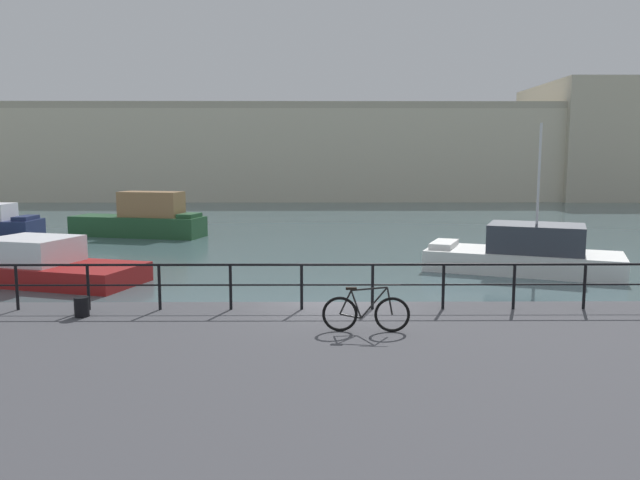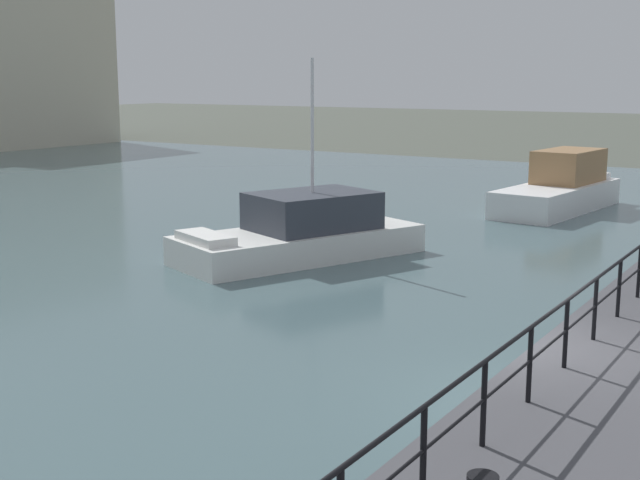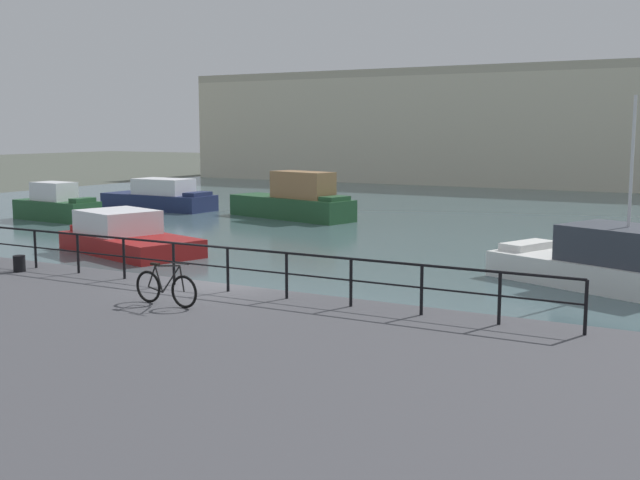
{
  "view_description": "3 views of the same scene",
  "coord_description": "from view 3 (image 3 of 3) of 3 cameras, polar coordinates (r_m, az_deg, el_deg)",
  "views": [
    {
      "loc": [
        -0.49,
        -14.74,
        4.57
      ],
      "look_at": [
        -0.33,
        6.13,
        1.8
      ],
      "focal_mm": 34.69,
      "sensor_mm": 36.0,
      "label": 1
    },
    {
      "loc": [
        -13.13,
        -4.19,
        5.4
      ],
      "look_at": [
        0.91,
        4.68,
        2.21
      ],
      "focal_mm": 47.96,
      "sensor_mm": 36.0,
      "label": 2
    },
    {
      "loc": [
        11.65,
        -15.62,
        4.9
      ],
      "look_at": [
        0.01,
        5.2,
        1.54
      ],
      "focal_mm": 43.91,
      "sensor_mm": 36.0,
      "label": 3
    }
  ],
  "objects": [
    {
      "name": "moored_small_launch",
      "position": [
        25.98,
        20.73,
        -1.62
      ],
      "size": [
        8.09,
        5.54,
        5.93
      ],
      "rotation": [
        0.0,
        0.0,
        2.76
      ],
      "color": "white",
      "rests_on": "water_basin"
    },
    {
      "name": "moored_blue_motorboat",
      "position": [
        49.42,
        -11.55,
        3.06
      ],
      "size": [
        7.45,
        2.67,
        1.92
      ],
      "rotation": [
        0.0,
        0.0,
        -0.02
      ],
      "color": "navy",
      "rests_on": "water_basin"
    },
    {
      "name": "quay_railing",
      "position": [
        20.17,
        -12.42,
        -0.92
      ],
      "size": [
        21.38,
        0.07,
        1.08
      ],
      "color": "black",
      "rests_on": "quay_promenade"
    },
    {
      "name": "moored_cabin_cruiser",
      "position": [
        45.07,
        -18.66,
        2.39
      ],
      "size": [
        5.27,
        2.31,
        2.07
      ],
      "rotation": [
        0.0,
        0.0,
        -0.08
      ],
      "color": "#23512D",
      "rests_on": "water_basin"
    },
    {
      "name": "parked_bicycle",
      "position": [
        17.44,
        -11.18,
        -3.44
      ],
      "size": [
        1.77,
        0.15,
        0.98
      ],
      "rotation": [
        0.0,
        0.0,
        -0.05
      ],
      "color": "black",
      "rests_on": "quay_promenade"
    },
    {
      "name": "water_basin",
      "position": [
        47.53,
        14.86,
        1.85
      ],
      "size": [
        80.0,
        60.0,
        0.01
      ],
      "primitive_type": "cube",
      "color": "#476066",
      "rests_on": "ground_plane"
    },
    {
      "name": "quay_promenade",
      "position": [
        15.42,
        -22.07,
        -8.99
      ],
      "size": [
        56.0,
        13.0,
        1.09
      ],
      "primitive_type": "cube",
      "color": "#47474C",
      "rests_on": "ground_plane"
    },
    {
      "name": "moored_harbor_tender",
      "position": [
        32.45,
        -13.99,
        0.26
      ],
      "size": [
        6.94,
        4.64,
        1.66
      ],
      "rotation": [
        0.0,
        0.0,
        2.85
      ],
      "color": "maroon",
      "rests_on": "water_basin"
    },
    {
      "name": "moored_red_daysailer",
      "position": [
        43.42,
        -1.86,
        2.84
      ],
      "size": [
        8.18,
        4.05,
        2.64
      ],
      "rotation": [
        0.0,
        0.0,
        -0.25
      ],
      "color": "#23512D",
      "rests_on": "water_basin"
    },
    {
      "name": "mooring_bollard",
      "position": [
        22.7,
        -21.07,
        -1.61
      ],
      "size": [
        0.32,
        0.32,
        0.44
      ],
      "primitive_type": "cylinder",
      "color": "black",
      "rests_on": "quay_promenade"
    },
    {
      "name": "ground_plane",
      "position": [
        20.09,
        -7.34,
        -6.16
      ],
      "size": [
        240.0,
        240.0,
        0.0
      ],
      "primitive_type": "plane",
      "color": "#4C5147"
    }
  ]
}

